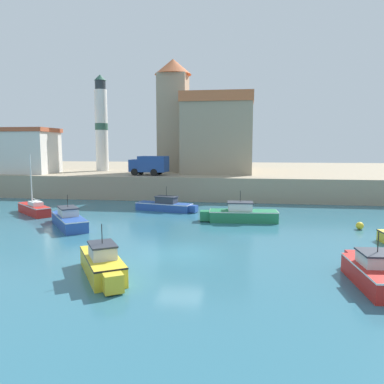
# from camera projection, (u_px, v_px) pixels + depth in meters

# --- Properties ---
(ground_plane) EXTENTS (200.00, 200.00, 0.00)m
(ground_plane) POSITION_uv_depth(u_px,v_px,m) (180.00, 253.00, 20.83)
(ground_plane) COLOR #2D667A
(quay_seawall) EXTENTS (120.00, 40.00, 2.60)m
(quay_seawall) POSITION_uv_depth(u_px,v_px,m) (223.00, 176.00, 59.30)
(quay_seawall) COLOR gray
(quay_seawall) RESTS_ON ground
(motorboat_blue_0) EXTENTS (6.02, 2.70, 2.26)m
(motorboat_blue_0) POSITION_uv_depth(u_px,v_px,m) (166.00, 205.00, 34.65)
(motorboat_blue_0) COLOR #284C9E
(motorboat_blue_0) RESTS_ON ground
(motorboat_yellow_1) EXTENTS (3.55, 4.78, 2.45)m
(motorboat_yellow_1) POSITION_uv_depth(u_px,v_px,m) (103.00, 263.00, 17.17)
(motorboat_yellow_1) COLOR yellow
(motorboat_yellow_1) RESTS_ON ground
(motorboat_green_3) EXTENTS (6.17, 2.13, 2.48)m
(motorboat_green_3) POSITION_uv_depth(u_px,v_px,m) (241.00, 214.00, 29.62)
(motorboat_green_3) COLOR #237A4C
(motorboat_green_3) RESTS_ON ground
(motorboat_red_4) EXTENTS (2.10, 4.95, 2.36)m
(motorboat_red_4) POSITION_uv_depth(u_px,v_px,m) (376.00, 272.00, 16.03)
(motorboat_red_4) COLOR red
(motorboat_red_4) RESTS_ON ground
(sailboat_red_5) EXTENTS (4.74, 4.22, 5.24)m
(sailboat_red_5) POSITION_uv_depth(u_px,v_px,m) (34.00, 208.00, 32.84)
(sailboat_red_5) COLOR red
(sailboat_red_5) RESTS_ON ground
(motorboat_blue_6) EXTENTS (4.67, 5.50, 2.38)m
(motorboat_blue_6) POSITION_uv_depth(u_px,v_px,m) (69.00, 219.00, 27.65)
(motorboat_blue_6) COLOR #284C9E
(motorboat_blue_6) RESTS_ON ground
(mooring_buoy) EXTENTS (0.54, 0.54, 0.54)m
(mooring_buoy) POSITION_uv_depth(u_px,v_px,m) (360.00, 226.00, 26.83)
(mooring_buoy) COLOR yellow
(mooring_buoy) RESTS_ON ground
(church) EXTENTS (12.75, 17.18, 14.58)m
(church) POSITION_uv_depth(u_px,v_px,m) (214.00, 132.00, 50.83)
(church) COLOR gray
(church) RESTS_ON quay_seawall
(lighthouse) EXTENTS (1.72, 1.72, 12.88)m
(lighthouse) POSITION_uv_depth(u_px,v_px,m) (101.00, 125.00, 50.69)
(lighthouse) COLOR silver
(lighthouse) RESTS_ON quay_seawall
(harbor_shed_near_wharf) EXTENTS (8.01, 5.39, 5.57)m
(harbor_shed_near_wharf) POSITION_uv_depth(u_px,v_px,m) (23.00, 151.00, 46.56)
(harbor_shed_near_wharf) COLOR silver
(harbor_shed_near_wharf) RESTS_ON quay_seawall
(truck_on_quay) EXTENTS (4.46, 2.48, 2.20)m
(truck_on_quay) POSITION_uv_depth(u_px,v_px,m) (149.00, 165.00, 43.43)
(truck_on_quay) COLOR #234793
(truck_on_quay) RESTS_ON quay_seawall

